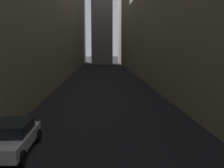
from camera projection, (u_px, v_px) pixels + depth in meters
ground_plane at (104, 80)px, 41.69m from camera, size 264.00×264.00×0.00m
parked_car_left_third at (11, 137)px, 12.33m from camera, size 1.93×4.24×1.36m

